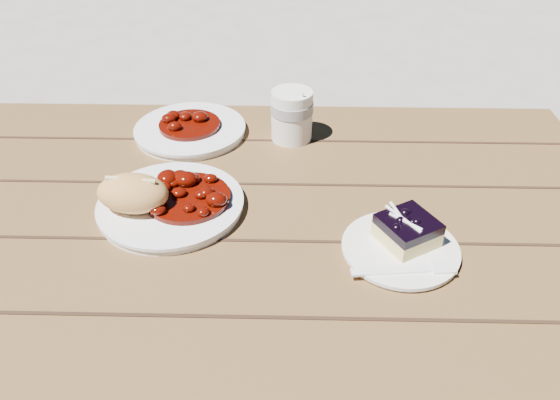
{
  "coord_description": "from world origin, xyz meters",
  "views": [
    {
      "loc": [
        0.41,
        -0.74,
        1.32
      ],
      "look_at": [
        0.39,
        -0.05,
        0.81
      ],
      "focal_mm": 35.0,
      "sensor_mm": 36.0,
      "label": 1
    }
  ],
  "objects_px": {
    "bread_roll": "(133,193)",
    "coffee_cup": "(292,115)",
    "picnic_table": "(75,275)",
    "second_plate": "(190,130)",
    "main_plate": "(171,205)",
    "blueberry_cake": "(407,230)",
    "dessert_plate": "(400,250)"
  },
  "relations": [
    {
      "from": "dessert_plate",
      "to": "coffee_cup",
      "type": "xyz_separation_m",
      "value": [
        -0.17,
        0.35,
        0.05
      ]
    },
    {
      "from": "blueberry_cake",
      "to": "coffee_cup",
      "type": "distance_m",
      "value": 0.38
    },
    {
      "from": "main_plate",
      "to": "dessert_plate",
      "type": "xyz_separation_m",
      "value": [
        0.38,
        -0.1,
        -0.0
      ]
    },
    {
      "from": "bread_roll",
      "to": "dessert_plate",
      "type": "relative_size",
      "value": 0.68
    },
    {
      "from": "main_plate",
      "to": "blueberry_cake",
      "type": "xyz_separation_m",
      "value": [
        0.39,
        -0.09,
        0.02
      ]
    },
    {
      "from": "bread_roll",
      "to": "blueberry_cake",
      "type": "relative_size",
      "value": 1.12
    },
    {
      "from": "bread_roll",
      "to": "blueberry_cake",
      "type": "distance_m",
      "value": 0.45
    },
    {
      "from": "dessert_plate",
      "to": "blueberry_cake",
      "type": "relative_size",
      "value": 1.64
    },
    {
      "from": "bread_roll",
      "to": "picnic_table",
      "type": "bearing_deg",
      "value": 172.77
    },
    {
      "from": "blueberry_cake",
      "to": "coffee_cup",
      "type": "xyz_separation_m",
      "value": [
        -0.18,
        0.34,
        0.02
      ]
    },
    {
      "from": "picnic_table",
      "to": "bread_roll",
      "type": "bearing_deg",
      "value": -7.23
    },
    {
      "from": "bread_roll",
      "to": "dessert_plate",
      "type": "distance_m",
      "value": 0.44
    },
    {
      "from": "picnic_table",
      "to": "dessert_plate",
      "type": "xyz_separation_m",
      "value": [
        0.58,
        -0.1,
        0.17
      ]
    },
    {
      "from": "bread_roll",
      "to": "coffee_cup",
      "type": "xyz_separation_m",
      "value": [
        0.26,
        0.27,
        0.01
      ]
    },
    {
      "from": "bread_roll",
      "to": "blueberry_cake",
      "type": "height_order",
      "value": "bread_roll"
    },
    {
      "from": "dessert_plate",
      "to": "coffee_cup",
      "type": "bearing_deg",
      "value": 115.85
    },
    {
      "from": "dessert_plate",
      "to": "blueberry_cake",
      "type": "distance_m",
      "value": 0.03
    },
    {
      "from": "bread_roll",
      "to": "second_plate",
      "type": "distance_m",
      "value": 0.29
    },
    {
      "from": "main_plate",
      "to": "blueberry_cake",
      "type": "relative_size",
      "value": 2.27
    },
    {
      "from": "main_plate",
      "to": "dessert_plate",
      "type": "relative_size",
      "value": 1.38
    },
    {
      "from": "picnic_table",
      "to": "main_plate",
      "type": "height_order",
      "value": "main_plate"
    },
    {
      "from": "bread_roll",
      "to": "dessert_plate",
      "type": "height_order",
      "value": "bread_roll"
    },
    {
      "from": "picnic_table",
      "to": "second_plate",
      "type": "relative_size",
      "value": 8.82
    },
    {
      "from": "main_plate",
      "to": "blueberry_cake",
      "type": "height_order",
      "value": "blueberry_cake"
    },
    {
      "from": "bread_roll",
      "to": "second_plate",
      "type": "xyz_separation_m",
      "value": [
        0.05,
        0.28,
        -0.04
      ]
    },
    {
      "from": "dessert_plate",
      "to": "blueberry_cake",
      "type": "bearing_deg",
      "value": 56.31
    },
    {
      "from": "picnic_table",
      "to": "coffee_cup",
      "type": "bearing_deg",
      "value": 31.68
    },
    {
      "from": "main_plate",
      "to": "picnic_table",
      "type": "bearing_deg",
      "value": -179.69
    },
    {
      "from": "coffee_cup",
      "to": "main_plate",
      "type": "bearing_deg",
      "value": -129.23
    },
    {
      "from": "bread_roll",
      "to": "second_plate",
      "type": "relative_size",
      "value": 0.53
    },
    {
      "from": "main_plate",
      "to": "coffee_cup",
      "type": "relative_size",
      "value": 2.34
    },
    {
      "from": "blueberry_cake",
      "to": "main_plate",
      "type": "bearing_deg",
      "value": 137.03
    }
  ]
}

